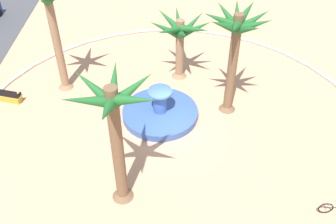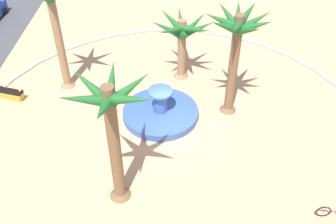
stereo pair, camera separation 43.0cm
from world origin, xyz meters
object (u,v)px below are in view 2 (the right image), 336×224
Objects in this scene: palm_tree_by_curb at (182,35)px; fountain at (161,112)px; palm_tree_near_fountain at (237,39)px; palm_tree_far_side at (54,16)px; bench_east at (11,94)px; bicycle_by_lamppost at (335,211)px; palm_tree_mid_plaza at (112,122)px.

fountain is at bearing 163.49° from palm_tree_by_curb.
palm_tree_far_side is at bearing 78.10° from palm_tree_near_fountain.
bench_east is (1.41, 9.61, 0.06)m from fountain.
palm_tree_far_side reaches higher than bicycle_by_lamppost.
bicycle_by_lamppost is at bearing -123.89° from palm_tree_far_side.
palm_tree_by_curb is at bearing 32.50° from bicycle_by_lamppost.
palm_tree_mid_plaza is (-5.99, 1.71, 4.52)m from fountain.
palm_tree_near_fountain is 0.96× the size of palm_tree_mid_plaza.
palm_tree_far_side is (8.92, 4.65, 0.28)m from palm_tree_mid_plaza.
bench_east is at bearing 46.85° from palm_tree_mid_plaza.
fountain is 7.70m from palm_tree_mid_plaza.
bicycle_by_lamppost is (-0.97, -10.09, -4.43)m from palm_tree_mid_plaza.
fountain is 2.66× the size of bicycle_by_lamppost.
fountain is 0.64× the size of palm_tree_far_side.
palm_tree_by_curb is at bearing -80.37° from palm_tree_far_side.
bench_east is at bearing 115.06° from palm_tree_far_side.
palm_tree_near_fountain is 8.91m from palm_tree_mid_plaza.
fountain is at bearing -114.77° from palm_tree_far_side.
fountain is 10.89m from bicycle_by_lamppost.
palm_tree_by_curb reaches higher than fountain.
palm_tree_near_fountain is at bearing 28.77° from bicycle_by_lamppost.
palm_tree_near_fountain reaches higher than palm_tree_by_curb.
palm_tree_by_curb is 7.93m from palm_tree_far_side.
bicycle_by_lamppost is (-8.37, -17.98, 0.04)m from bench_east.
palm_tree_near_fountain is (0.72, -4.16, 4.67)m from fountain.
bench_east is at bearing 81.64° from fountain.
palm_tree_near_fountain is at bearing -101.90° from palm_tree_far_side.
palm_tree_far_side is 18.36m from bicycle_by_lamppost.
bench_east is (7.40, 7.90, -4.47)m from palm_tree_mid_plaza.
palm_tree_by_curb is 2.69× the size of bench_east.
palm_tree_near_fountain is 9.88m from bicycle_by_lamppost.
palm_tree_near_fountain is 1.48× the size of palm_tree_by_curb.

